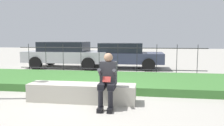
{
  "coord_description": "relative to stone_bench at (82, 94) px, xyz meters",
  "views": [
    {
      "loc": [
        1.53,
        -5.22,
        1.59
      ],
      "look_at": [
        0.49,
        1.82,
        0.79
      ],
      "focal_mm": 35.0,
      "sensor_mm": 36.0,
      "label": 1
    }
  ],
  "objects": [
    {
      "name": "ground_plane",
      "position": [
        0.02,
        0.0,
        -0.2
      ],
      "size": [
        60.0,
        60.0,
        0.0
      ],
      "primitive_type": "plane",
      "color": "#A8A399"
    },
    {
      "name": "stone_bench",
      "position": [
        0.0,
        0.0,
        0.0
      ],
      "size": [
        2.71,
        0.58,
        0.45
      ],
      "color": "#B7B2A3",
      "rests_on": "ground_plane"
    },
    {
      "name": "person_seated_reader",
      "position": [
        0.72,
        -0.32,
        0.48
      ],
      "size": [
        0.42,
        0.73,
        1.25
      ],
      "color": "black",
      "rests_on": "ground_plane"
    },
    {
      "name": "grass_berm",
      "position": [
        0.02,
        2.18,
        -0.09
      ],
      "size": [
        10.18,
        2.96,
        0.23
      ],
      "color": "#3D7533",
      "rests_on": "ground_plane"
    },
    {
      "name": "iron_fence",
      "position": [
        0.02,
        4.04,
        0.51
      ],
      "size": [
        8.18,
        0.03,
        1.34
      ],
      "color": "#232326",
      "rests_on": "ground_plane"
    },
    {
      "name": "car_parked_center",
      "position": [
        0.45,
        6.22,
        0.52
      ],
      "size": [
        4.06,
        1.93,
        1.35
      ],
      "rotation": [
        0.0,
        0.0,
        0.01
      ],
      "color": "#383D56",
      "rests_on": "ground_plane"
    },
    {
      "name": "car_parked_left",
      "position": [
        -2.62,
        6.11,
        0.55
      ],
      "size": [
        4.53,
        2.04,
        1.4
      ],
      "rotation": [
        0.0,
        0.0,
        -0.01
      ],
      "color": "#B7B7BC",
      "rests_on": "ground_plane"
    }
  ]
}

